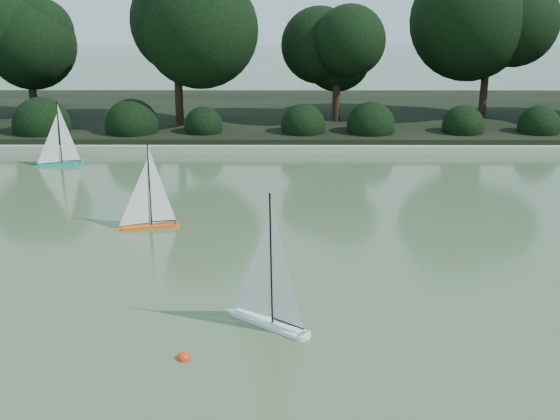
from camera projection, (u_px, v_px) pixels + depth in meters
name	position (u px, v px, depth m)	size (l,w,h in m)	color
ground	(318.00, 342.00, 7.55)	(80.00, 80.00, 0.00)	#34482B
pond_coping	(299.00, 149.00, 16.10)	(40.00, 0.35, 0.18)	gray
far_bank	(296.00, 116.00, 19.89)	(40.00, 8.00, 0.30)	black
tree_line	(347.00, 28.00, 17.63)	(26.31, 3.93, 4.39)	black
shrub_hedge	(299.00, 126.00, 16.84)	(29.10, 1.10, 1.10)	black
sailboat_white_a	(263.00, 302.00, 7.90)	(1.06, 0.89, 1.68)	white
sailboat_orange	(143.00, 214.00, 11.05)	(1.06, 0.39, 1.45)	#FB560D
sailboat_teal	(56.00, 155.00, 14.89)	(1.07, 0.38, 1.46)	#0B9591
race_buoy	(184.00, 359.00, 7.22)	(0.15, 0.15, 0.15)	red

